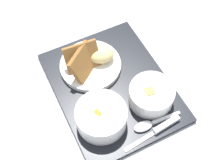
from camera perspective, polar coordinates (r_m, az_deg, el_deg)
ground_plane at (r=0.94m, az=0.00°, el=-1.44°), size 4.00×4.00×0.00m
serving_tray at (r=0.94m, az=0.00°, el=-1.22°), size 0.46×0.39×0.01m
bowl_salad at (r=0.85m, az=-1.99°, el=-6.65°), size 0.14×0.14×0.06m
bowl_soup at (r=0.89m, az=7.22°, el=-2.59°), size 0.13×0.13×0.06m
plate_main at (r=0.95m, az=-3.90°, el=3.24°), size 0.19×0.19×0.10m
knife at (r=0.87m, az=9.25°, el=-8.45°), size 0.02×0.18×0.01m
spoon at (r=0.87m, az=6.81°, el=-8.03°), size 0.05×0.14×0.01m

